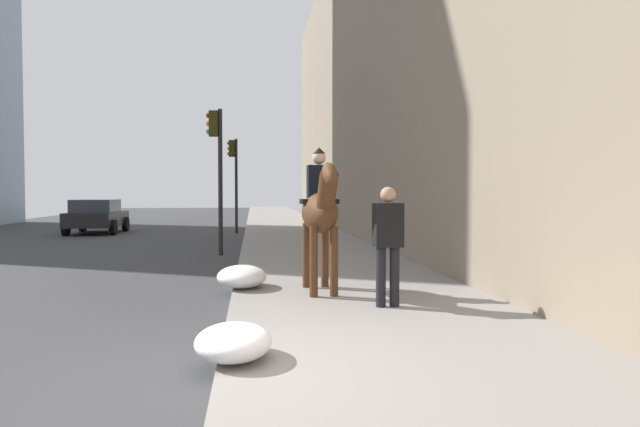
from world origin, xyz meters
The scene contains 8 objects.
sidewalk_slab centered at (0.00, -2.03, 0.06)m, with size 120.00×4.06×0.12m, color gray.
mounted_horse_near centered at (3.98, -1.42, 1.45)m, with size 2.15×0.61×2.35m.
pedestrian_greeting centered at (2.74, -2.24, 1.10)m, with size 0.28×0.41×1.70m.
car_near_lane centered at (19.86, 6.22, 0.76)m, with size 3.82×2.08×1.44m.
traffic_light_near_curb centered at (10.80, 0.63, 2.69)m, with size 0.20×0.44×4.03m.
traffic_light_far_curb centered at (19.27, 0.44, 2.67)m, with size 0.20×0.44×4.00m.
snow_pile_near centered at (0.42, -0.15, 0.29)m, with size 0.97×0.75×0.34m, color white.
snow_pile_far centered at (4.62, -0.15, 0.31)m, with size 1.09×0.84×0.38m, color white.
Camera 1 is at (-5.12, -0.35, 1.74)m, focal length 31.98 mm.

